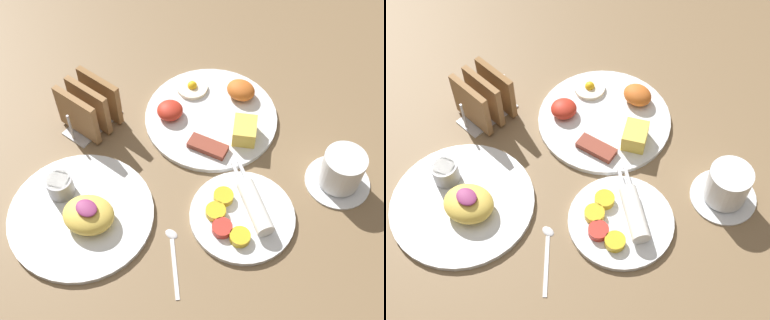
# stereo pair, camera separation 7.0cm
# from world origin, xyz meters

# --- Properties ---
(ground_plane) EXTENTS (3.00, 3.00, 0.00)m
(ground_plane) POSITION_xyz_m (0.00, 0.00, 0.00)
(ground_plane) COLOR brown
(plate_breakfast) EXTENTS (0.27, 0.27, 0.05)m
(plate_breakfast) POSITION_xyz_m (0.02, 0.16, 0.01)
(plate_breakfast) COLOR white
(plate_breakfast) RESTS_ON ground_plane
(plate_condiments) EXTENTS (0.19, 0.19, 0.04)m
(plate_condiments) POSITION_xyz_m (0.20, -0.00, 0.01)
(plate_condiments) COLOR white
(plate_condiments) RESTS_ON ground_plane
(plate_foreground) EXTENTS (0.26, 0.26, 0.06)m
(plate_foreground) POSITION_xyz_m (-0.03, -0.17, 0.01)
(plate_foreground) COLOR white
(plate_foreground) RESTS_ON ground_plane
(toast_rack) EXTENTS (0.10, 0.12, 0.10)m
(toast_rack) POSITION_xyz_m (-0.16, 0.00, 0.05)
(toast_rack) COLOR #B7B7BC
(toast_rack) RESTS_ON ground_plane
(coffee_cup) EXTENTS (0.12, 0.12, 0.08)m
(coffee_cup) POSITION_xyz_m (0.30, 0.17, 0.04)
(coffee_cup) COLOR white
(coffee_cup) RESTS_ON ground_plane
(teaspoon) EXTENTS (0.10, 0.10, 0.01)m
(teaspoon) POSITION_xyz_m (0.14, -0.13, 0.00)
(teaspoon) COLOR silver
(teaspoon) RESTS_ON ground_plane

